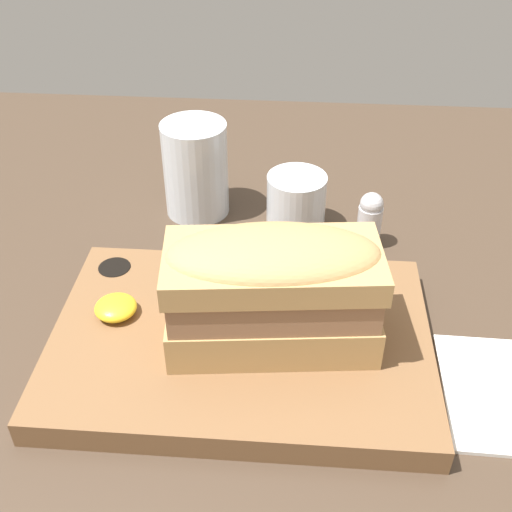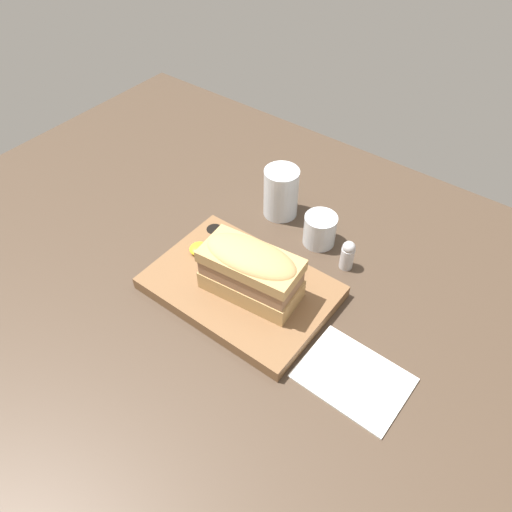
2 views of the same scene
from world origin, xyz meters
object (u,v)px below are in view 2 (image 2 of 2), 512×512
at_px(wine_glass, 320,231).
at_px(napkin, 353,378).
at_px(sandwich, 251,270).
at_px(salt_shaker, 348,255).
at_px(water_glass, 281,195).
at_px(serving_board, 241,287).

height_order(wine_glass, napkin, wine_glass).
bearing_deg(sandwich, napkin, -7.34).
height_order(napkin, salt_shaker, salt_shaker).
bearing_deg(wine_glass, water_glass, 166.82).
relative_size(sandwich, salt_shaker, 2.82).
bearing_deg(salt_shaker, serving_board, -125.18).
height_order(sandwich, water_glass, sandwich).
bearing_deg(water_glass, salt_shaker, -15.64).
bearing_deg(wine_glass, serving_board, -102.14).
relative_size(serving_board, salt_shaker, 5.11).
relative_size(water_glass, salt_shaker, 1.71).
height_order(serving_board, napkin, serving_board).
distance_m(water_glass, salt_shaker, 0.21).
distance_m(water_glass, wine_glass, 0.12).
bearing_deg(sandwich, wine_glass, 85.67).
relative_size(water_glass, wine_glass, 1.67).
relative_size(sandwich, wine_glass, 2.76).
relative_size(serving_board, wine_glass, 5.00).
xyz_separation_m(water_glass, salt_shaker, (0.20, -0.06, -0.02)).
bearing_deg(serving_board, napkin, -7.42).
height_order(serving_board, sandwich, sandwich).
height_order(water_glass, wine_glass, water_glass).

